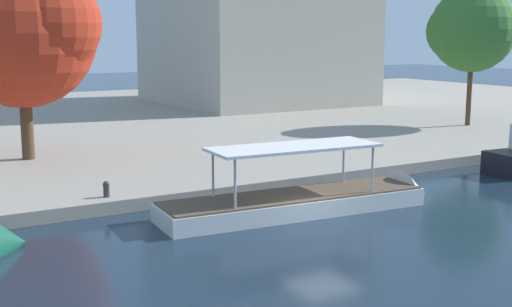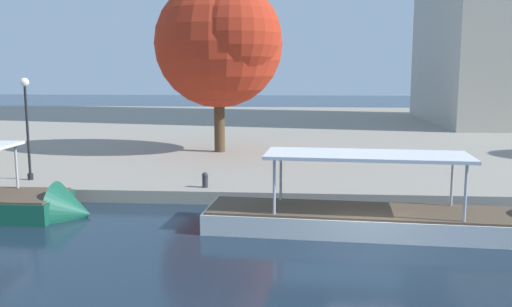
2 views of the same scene
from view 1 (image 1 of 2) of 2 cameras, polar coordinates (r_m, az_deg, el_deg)
ground_plane at (r=26.41m, az=5.59°, el=-6.06°), size 220.00×220.00×0.00m
dock_promenade at (r=56.05m, az=-14.69°, el=2.48°), size 120.00×55.00×0.57m
tour_boat_2 at (r=28.51m, az=4.99°, el=-4.31°), size 12.82×3.54×3.94m
mooring_bollard_0 at (r=28.97m, az=-12.58°, el=-2.92°), size 0.29×0.29×0.68m
tree_0 at (r=53.27m, az=17.62°, el=9.98°), size 6.34×6.34×10.33m
tree_3 at (r=38.16m, az=-18.75°, el=9.83°), size 7.99×8.05×10.82m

